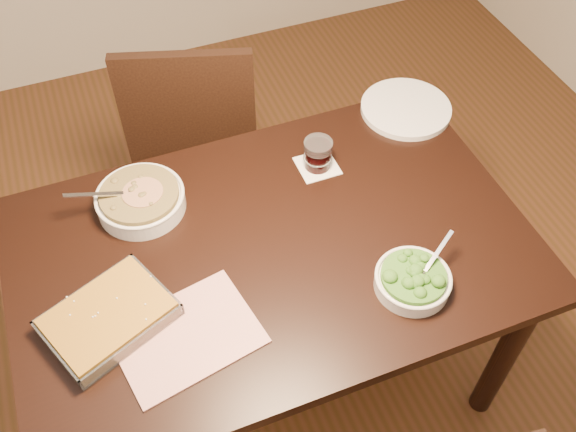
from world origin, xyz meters
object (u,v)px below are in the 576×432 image
object	(u,v)px
stew_bowl	(140,199)
dinner_plate	(406,108)
chair_far	(196,130)
baking_dish	(109,318)
table	(273,266)
broccoli_bowl	(413,280)
wine_tumbler	(318,154)

from	to	relation	value
stew_bowl	dinner_plate	bearing A→B (deg)	6.17
dinner_plate	chair_far	xyz separation A→B (m)	(-0.62, 0.40, -0.23)
stew_bowl	baking_dish	size ratio (longest dim) A/B	0.79
dinner_plate	chair_far	bearing A→B (deg)	147.23
baking_dish	table	bearing A→B (deg)	-12.44
stew_bowl	baking_dish	bearing A→B (deg)	-114.78
baking_dish	stew_bowl	bearing A→B (deg)	42.58
stew_bowl	chair_far	size ratio (longest dim) A/B	0.29
table	dinner_plate	size ratio (longest dim) A/B	4.77
broccoli_bowl	dinner_plate	bearing A→B (deg)	63.18
table	wine_tumbler	size ratio (longest dim) A/B	14.70
stew_bowl	table	bearing A→B (deg)	-41.49
baking_dish	dinner_plate	world-z (taller)	baking_dish
wine_tumbler	stew_bowl	bearing A→B (deg)	176.67
stew_bowl	dinner_plate	world-z (taller)	stew_bowl
baking_dish	dinner_plate	xyz separation A→B (m)	(1.06, 0.44, -0.02)
baking_dish	dinner_plate	distance (m)	1.15
table	broccoli_bowl	world-z (taller)	broccoli_bowl
table	chair_far	xyz separation A→B (m)	(-0.02, 0.76, -0.12)
baking_dish	wine_tumbler	xyz separation A→B (m)	(0.69, 0.31, 0.03)
dinner_plate	stew_bowl	bearing A→B (deg)	-173.83
broccoli_bowl	baking_dish	bearing A→B (deg)	166.99
broccoli_bowl	baking_dish	size ratio (longest dim) A/B	0.59
broccoli_bowl	chair_far	xyz separation A→B (m)	(-0.31, 1.02, -0.24)
stew_bowl	baking_dish	distance (m)	0.38
wine_tumbler	chair_far	bearing A→B (deg)	115.69
wine_tumbler	chair_far	size ratio (longest dim) A/B	0.10
wine_tumbler	dinner_plate	world-z (taller)	wine_tumbler
wine_tumbler	dinner_plate	distance (m)	0.39
baking_dish	wine_tumbler	world-z (taller)	wine_tumbler
broccoli_bowl	table	bearing A→B (deg)	138.67
stew_bowl	wine_tumbler	size ratio (longest dim) A/B	2.94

